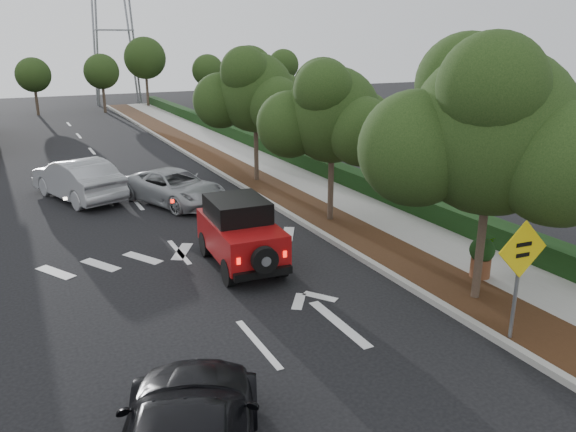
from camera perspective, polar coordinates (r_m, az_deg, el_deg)
ground at (r=12.21m, az=-3.05°, el=-12.83°), size 120.00×120.00×0.00m
curb at (r=24.16m, az=-4.43°, el=2.87°), size 0.20×70.00×0.15m
planting_strip at (r=24.55m, az=-2.27°, el=3.10°), size 1.80×70.00×0.12m
sidewalk at (r=25.36m, az=1.65°, el=3.58°), size 2.00×70.00×0.12m
hedge at (r=25.95m, az=4.40°, el=4.63°), size 0.80×70.00×0.80m
transmission_tower at (r=58.90m, az=-16.74°, el=10.78°), size 7.00×4.00×28.00m
street_tree_near at (r=14.73m, az=18.40°, el=-8.17°), size 3.80×3.80×5.92m
street_tree_mid at (r=19.87m, az=4.28°, el=-0.60°), size 3.20×3.20×5.32m
street_tree_far at (r=25.45m, az=-3.20°, el=3.47°), size 3.40×3.40×5.62m
red_jeep at (r=15.93m, az=-5.02°, el=-1.57°), size 1.87×3.82×1.92m
silver_suv_ahead at (r=22.35m, az=-11.42°, el=2.89°), size 3.77×5.17×1.31m
silver_sedan_oncoming at (r=24.02m, az=-20.60°, el=3.54°), size 3.26×5.30×1.65m
speed_hump_sign at (r=12.35m, az=22.52°, el=-4.55°), size 1.22×0.14×2.61m
terracotta_planter at (r=15.66m, az=19.09°, el=-3.62°), size 0.66×0.66×1.15m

